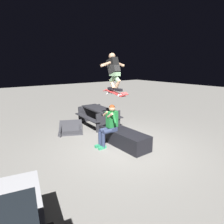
{
  "coord_description": "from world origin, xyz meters",
  "views": [
    {
      "loc": [
        -4.34,
        3.68,
        2.5
      ],
      "look_at": [
        0.33,
        0.16,
        1.08
      ],
      "focal_mm": 31.21,
      "sensor_mm": 36.0,
      "label": 1
    }
  ],
  "objects": [
    {
      "name": "kicker_ramp",
      "position": [
        2.35,
        0.64,
        0.06
      ],
      "size": [
        1.41,
        1.3,
        0.39
      ],
      "color": "#38383D",
      "rests_on": "ground"
    },
    {
      "name": "person_sitting_on_ledge",
      "position": [
        0.33,
        0.26,
        0.73
      ],
      "size": [
        0.59,
        0.75,
        1.31
      ],
      "color": "#2D3856",
      "rests_on": "ground"
    },
    {
      "name": "ground_plane",
      "position": [
        0.0,
        0.0,
        0.0
      ],
      "size": [
        40.0,
        40.0,
        0.0
      ],
      "primitive_type": "plane",
      "color": "gray"
    },
    {
      "name": "skateboard",
      "position": [
        0.38,
        0.01,
        1.66
      ],
      "size": [
        1.02,
        0.22,
        0.15
      ],
      "color": "#B72D2D"
    },
    {
      "name": "picnic_table_back",
      "position": [
        2.33,
        -0.63,
        0.5
      ],
      "size": [
        1.76,
        1.41,
        0.75
      ],
      "color": "#28282D",
      "rests_on": "ground"
    },
    {
      "name": "skater_airborne",
      "position": [
        0.44,
        0.01,
        2.34
      ],
      "size": [
        0.62,
        0.89,
        1.12
      ],
      "color": "black"
    },
    {
      "name": "ledge_box_main",
      "position": [
        0.08,
        -0.12,
        0.24
      ],
      "size": [
        1.84,
        0.66,
        0.48
      ],
      "primitive_type": "cube",
      "rotation": [
        0.0,
        0.0,
        0.01
      ],
      "color": "black",
      "rests_on": "ground"
    }
  ]
}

